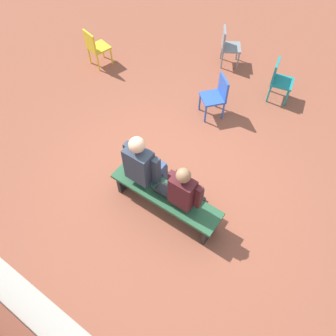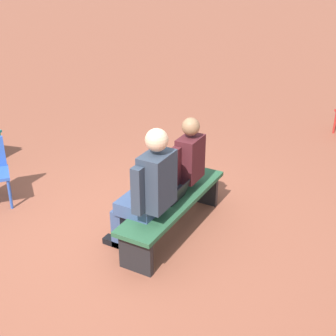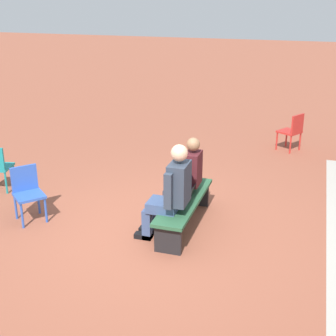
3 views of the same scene
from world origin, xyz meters
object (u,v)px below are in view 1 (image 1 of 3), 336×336
object	(u,v)px
plastic_chair_near_bench_left	(95,46)
plastic_chair_mid_courtyard	(228,45)
person_student	(186,191)
person_adult	(144,165)
plastic_chair_far_right	(217,95)
bench	(166,197)
plastic_chair_far_left	(279,79)
laptop	(164,192)

from	to	relation	value
plastic_chair_near_bench_left	plastic_chair_mid_courtyard	size ratio (longest dim) A/B	1.00
person_student	person_adult	xyz separation A→B (m)	(0.74, -0.01, 0.05)
person_student	plastic_chair_far_right	distance (m)	2.44
bench	plastic_chair_far_left	distance (m)	3.51
person_adult	plastic_chair_far_left	distance (m)	3.51
bench	plastic_chair_near_bench_left	xyz separation A→B (m)	(3.46, -2.23, 0.13)
person_adult	plastic_chair_mid_courtyard	distance (m)	3.95
person_student	plastic_chair_near_bench_left	bearing A→B (deg)	-29.88
bench	person_adult	world-z (taller)	person_adult
laptop	plastic_chair_near_bench_left	distance (m)	4.11
plastic_chair_far_right	plastic_chair_mid_courtyard	world-z (taller)	same
plastic_chair_far_right	plastic_chair_mid_courtyard	size ratio (longest dim) A/B	1.00
plastic_chair_far_left	plastic_chair_mid_courtyard	size ratio (longest dim) A/B	1.00
plastic_chair_mid_courtyard	laptop	bearing A→B (deg)	105.26
laptop	plastic_chair_far_left	bearing A→B (deg)	-95.28
plastic_chair_near_bench_left	plastic_chair_mid_courtyard	world-z (taller)	same
plastic_chair_mid_courtyard	plastic_chair_far_right	bearing A→B (deg)	111.51
bench	person_adult	size ratio (longest dim) A/B	1.26
plastic_chair_far_right	plastic_chair_near_bench_left	bearing A→B (deg)	2.43
plastic_chair_near_bench_left	plastic_chair_far_left	xyz separation A→B (m)	(-3.77, -1.26, 0.00)
person_student	bench	bearing A→B (deg)	11.80
plastic_chair_near_bench_left	plastic_chair_far_left	distance (m)	3.97
person_student	person_adult	world-z (taller)	person_adult
plastic_chair_far_right	plastic_chair_mid_courtyard	bearing A→B (deg)	-68.49
plastic_chair_far_left	person_student	bearing A→B (deg)	90.12
laptop	plastic_chair_far_right	xyz separation A→B (m)	(0.45, -2.37, -0.02)
laptop	plastic_chair_mid_courtyard	size ratio (longest dim) A/B	0.38
plastic_chair_far_right	plastic_chair_mid_courtyard	xyz separation A→B (m)	(0.63, -1.59, 0.00)
bench	plastic_chair_far_left	world-z (taller)	plastic_chair_far_left
person_adult	laptop	size ratio (longest dim) A/B	4.47
bench	plastic_chair_near_bench_left	world-z (taller)	plastic_chair_near_bench_left
bench	plastic_chair_far_right	world-z (taller)	plastic_chair_far_right
plastic_chair_far_left	plastic_chair_mid_courtyard	world-z (taller)	same
plastic_chair_far_right	plastic_chair_far_left	size ratio (longest dim) A/B	1.00
bench	laptop	distance (m)	0.15
plastic_chair_far_right	plastic_chair_far_left	xyz separation A→B (m)	(-0.78, -1.13, 0.00)
person_student	person_adult	distance (m)	0.75
bench	plastic_chair_mid_courtyard	size ratio (longest dim) A/B	2.14
plastic_chair_near_bench_left	plastic_chair_far_right	bearing A→B (deg)	-177.57
person_adult	bench	bearing A→B (deg)	170.46
plastic_chair_mid_courtyard	plastic_chair_far_left	bearing A→B (deg)	161.79
plastic_chair_far_right	bench	bearing A→B (deg)	101.30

